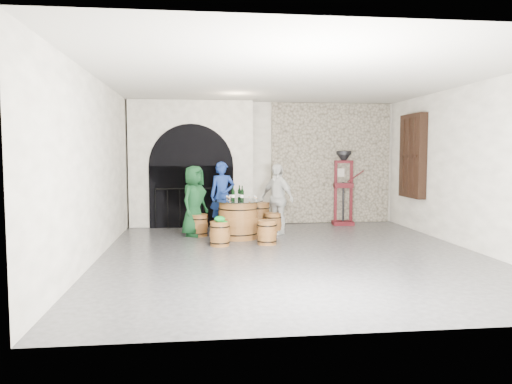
{
  "coord_description": "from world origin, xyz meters",
  "views": [
    {
      "loc": [
        -1.69,
        -8.73,
        1.86
      ],
      "look_at": [
        -0.52,
        1.37,
        1.05
      ],
      "focal_mm": 34.0,
      "sensor_mm": 36.0,
      "label": 1
    }
  ],
  "objects": [
    {
      "name": "tasting_glass_c",
      "position": [
        -1.02,
        2.11,
        0.89
      ],
      "size": [
        0.05,
        0.05,
        0.1
      ],
      "primitive_type": null,
      "color": "#BA6A24",
      "rests_on": "barrel_table"
    },
    {
      "name": "control_box",
      "position": [
        2.05,
        3.86,
        1.35
      ],
      "size": [
        0.18,
        0.1,
        0.22
      ],
      "primitive_type": "cube",
      "color": "silver",
      "rests_on": "wall_back"
    },
    {
      "name": "wall_front",
      "position": [
        0.0,
        -4.0,
        1.6
      ],
      "size": [
        8.0,
        0.0,
        8.0
      ],
      "primitive_type": "plane",
      "rotation": [
        -1.57,
        0.0,
        0.0
      ],
      "color": "white",
      "rests_on": "ground"
    },
    {
      "name": "corking_press",
      "position": [
        2.01,
        3.47,
        1.12
      ],
      "size": [
        0.8,
        0.47,
        1.92
      ],
      "rotation": [
        0.0,
        0.0,
        -0.1
      ],
      "color": "#450B13",
      "rests_on": "ground"
    },
    {
      "name": "tasting_glass_e",
      "position": [
        -0.48,
        1.62,
        0.89
      ],
      "size": [
        0.05,
        0.05,
        0.1
      ],
      "primitive_type": null,
      "color": "#BA6A24",
      "rests_on": "barrel_table"
    },
    {
      "name": "wall_right",
      "position": [
        3.5,
        0.0,
        1.6
      ],
      "size": [
        0.0,
        8.0,
        8.0
      ],
      "primitive_type": "plane",
      "rotation": [
        1.57,
        0.0,
        -1.57
      ],
      "color": "white",
      "rests_on": "ground"
    },
    {
      "name": "person_blue",
      "position": [
        -1.15,
        3.05,
        0.83
      ],
      "size": [
        0.63,
        0.43,
        1.66
      ],
      "primitive_type": "imported",
      "rotation": [
        0.0,
        0.0,
        0.05
      ],
      "color": "navy",
      "rests_on": "ground"
    },
    {
      "name": "tasting_glass_a",
      "position": [
        -1.06,
        1.75,
        0.89
      ],
      "size": [
        0.05,
        0.05,
        0.1
      ],
      "primitive_type": null,
      "color": "#BA6A24",
      "rests_on": "barrel_table"
    },
    {
      "name": "wine_bottle_left",
      "position": [
        -0.98,
        1.72,
        0.97
      ],
      "size": [
        0.08,
        0.08,
        0.32
      ],
      "color": "black",
      "rests_on": "barrel_table"
    },
    {
      "name": "side_barrel",
      "position": [
        -0.27,
        2.78,
        0.34
      ],
      "size": [
        0.51,
        0.51,
        0.68
      ],
      "rotation": [
        0.0,
        0.0,
        -0.35
      ],
      "color": "brown",
      "rests_on": "ground"
    },
    {
      "name": "wall_left",
      "position": [
        -3.5,
        0.0,
        1.6
      ],
      "size": [
        0.0,
        8.0,
        8.0
      ],
      "primitive_type": "plane",
      "rotation": [
        1.57,
        0.0,
        1.57
      ],
      "color": "white",
      "rests_on": "ground"
    },
    {
      "name": "barrel_stool_near_left",
      "position": [
        -1.3,
        0.95,
        0.25
      ],
      "size": [
        0.42,
        0.42,
        0.5
      ],
      "color": "brown",
      "rests_on": "ground"
    },
    {
      "name": "wine_bottle_center",
      "position": [
        -0.78,
        1.68,
        0.97
      ],
      "size": [
        0.08,
        0.08,
        0.32
      ],
      "color": "black",
      "rests_on": "barrel_table"
    },
    {
      "name": "barrel_stool_left",
      "position": [
        -1.72,
        2.16,
        0.25
      ],
      "size": [
        0.42,
        0.42,
        0.5
      ],
      "color": "brown",
      "rests_on": "ground"
    },
    {
      "name": "barrel_stool_far",
      "position": [
        -1.07,
        2.7,
        0.25
      ],
      "size": [
        0.42,
        0.42,
        0.5
      ],
      "color": "brown",
      "rests_on": "ground"
    },
    {
      "name": "tasting_glass_d",
      "position": [
        -0.6,
        1.95,
        0.89
      ],
      "size": [
        0.05,
        0.05,
        0.1
      ],
      "primitive_type": null,
      "color": "#BA6A24",
      "rests_on": "barrel_table"
    },
    {
      "name": "person_white",
      "position": [
        0.08,
        2.28,
        0.81
      ],
      "size": [
        0.9,
        1.0,
        1.63
      ],
      "primitive_type": "imported",
      "rotation": [
        0.0,
        0.0,
        -0.92
      ],
      "color": "silver",
      "rests_on": "ground"
    },
    {
      "name": "barrel_table",
      "position": [
        -0.86,
        1.78,
        0.41
      ],
      "size": [
        1.09,
        1.09,
        0.84
      ],
      "color": "brown",
      "rests_on": "ground"
    },
    {
      "name": "tasting_glass_b",
      "position": [
        -0.49,
        1.88,
        0.89
      ],
      "size": [
        0.05,
        0.05,
        0.1
      ],
      "primitive_type": null,
      "color": "#BA6A24",
      "rests_on": "barrel_table"
    },
    {
      "name": "green_cap",
      "position": [
        -1.3,
        0.95,
        0.54
      ],
      "size": [
        0.26,
        0.22,
        0.12
      ],
      "color": "#0C8A28",
      "rests_on": "barrel_stool_near_left"
    },
    {
      "name": "stone_facing_panel",
      "position": [
        1.8,
        3.94,
        1.6
      ],
      "size": [
        3.2,
        0.12,
        3.18
      ],
      "primitive_type": "cube",
      "color": "#A39882",
      "rests_on": "ground"
    },
    {
      "name": "arched_opening",
      "position": [
        -1.9,
        3.74,
        1.58
      ],
      "size": [
        3.1,
        0.6,
        3.19
      ],
      "color": "white",
      "rests_on": "ground"
    },
    {
      "name": "ground",
      "position": [
        0.0,
        0.0,
        0.0
      ],
      "size": [
        8.0,
        8.0,
        0.0
      ],
      "primitive_type": "plane",
      "color": "#313133",
      "rests_on": "ground"
    },
    {
      "name": "wall_back",
      "position": [
        0.0,
        4.0,
        1.6
      ],
      "size": [
        8.0,
        0.0,
        8.0
      ],
      "primitive_type": "plane",
      "rotation": [
        1.57,
        0.0,
        0.0
      ],
      "color": "white",
      "rests_on": "ground"
    },
    {
      "name": "ceiling",
      "position": [
        0.0,
        0.0,
        3.2
      ],
      "size": [
        8.0,
        8.0,
        0.0
      ],
      "primitive_type": "plane",
      "rotation": [
        3.14,
        0.0,
        0.0
      ],
      "color": "beige",
      "rests_on": "wall_back"
    },
    {
      "name": "tasting_glass_f",
      "position": [
        -1.1,
        1.93,
        0.89
      ],
      "size": [
        0.05,
        0.05,
        0.1
      ],
      "primitive_type": null,
      "color": "#BA6A24",
      "rests_on": "barrel_table"
    },
    {
      "name": "barrel_stool_near_right",
      "position": [
        -0.33,
        1.0,
        0.25
      ],
      "size": [
        0.42,
        0.42,
        0.5
      ],
      "color": "brown",
      "rests_on": "ground"
    },
    {
      "name": "shuttered_window",
      "position": [
        3.38,
        2.4,
        1.8
      ],
      "size": [
        0.23,
        1.1,
        2.0
      ],
      "color": "black",
      "rests_on": "wall_right"
    },
    {
      "name": "barrel_stool_right",
      "position": [
        -0.03,
        2.22,
        0.25
      ],
      "size": [
        0.42,
        0.42,
        0.5
      ],
      "color": "brown",
      "rests_on": "ground"
    },
    {
      "name": "wine_bottle_right",
      "position": [
        -0.83,
        1.89,
        0.97
      ],
      "size": [
        0.08,
        0.08,
        0.32
      ],
      "color": "black",
      "rests_on": "barrel_table"
    },
    {
      "name": "person_green",
      "position": [
        -1.82,
        2.21,
        0.79
      ],
      "size": [
        0.85,
        0.93,
        1.59
      ],
      "primitive_type": "imported",
      "rotation": [
        0.0,
        0.0,
        0.98
      ],
      "color": "#0F381A",
      "rests_on": "ground"
    }
  ]
}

